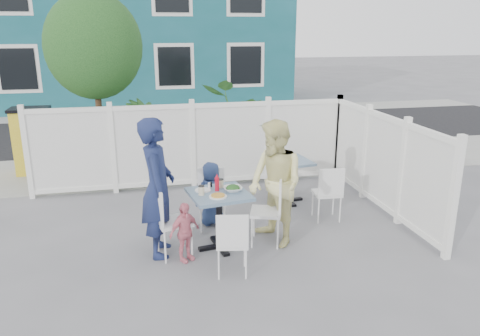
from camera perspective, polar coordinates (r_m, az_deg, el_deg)
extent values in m
plane|color=slate|center=(6.80, -3.97, -8.85)|extent=(80.00, 80.00, 0.00)
cube|color=gray|center=(10.33, -7.10, 0.18)|extent=(24.00, 2.60, 0.01)
cube|color=black|center=(13.91, -8.58, 4.43)|extent=(24.00, 5.00, 0.01)
cube|color=gray|center=(16.95, -9.34, 6.61)|extent=(24.00, 1.60, 0.01)
cube|color=#14535A|center=(20.07, -11.85, 16.64)|extent=(11.00, 6.00, 6.00)
cube|color=black|center=(17.28, -19.86, 11.39)|extent=(1.20, 0.04, 1.40)
cube|color=black|center=(17.24, -6.29, 12.25)|extent=(1.20, 0.04, 1.40)
cube|color=white|center=(8.78, -5.76, 2.76)|extent=(5.80, 0.04, 1.40)
cube|color=white|center=(8.63, -5.90, 7.53)|extent=(5.86, 0.08, 0.08)
cube|color=white|center=(9.00, -5.62, -1.94)|extent=(5.86, 0.08, 0.12)
cube|color=white|center=(7.99, 17.02, 0.68)|extent=(0.04, 3.60, 1.40)
cube|color=white|center=(7.82, 17.48, 5.89)|extent=(0.08, 3.66, 0.08)
cube|color=white|center=(8.22, 16.57, -4.42)|extent=(0.08, 3.66, 0.12)
cylinder|color=#382316|center=(9.56, -16.70, 5.62)|extent=(0.12, 0.12, 2.40)
ellipsoid|color=#163B17|center=(9.40, -17.43, 14.00)|extent=(1.80, 1.62, 1.98)
cube|color=gold|center=(10.55, -23.89, 2.87)|extent=(0.71, 0.51, 1.32)
imported|color=#163B17|center=(9.42, -11.35, 3.32)|extent=(1.25, 1.25, 1.59)
imported|color=#163B17|center=(9.53, 0.91, 4.68)|extent=(2.23, 2.18, 1.87)
cube|color=slate|center=(6.29, -2.59, -3.20)|extent=(0.87, 0.87, 0.04)
cylinder|color=black|center=(6.44, -2.54, -6.50)|extent=(0.09, 0.09, 0.74)
cube|color=black|center=(6.59, -2.50, -9.46)|extent=(0.61, 0.18, 0.04)
cube|color=black|center=(6.59, -2.50, -9.46)|extent=(0.18, 0.61, 0.04)
cube|color=slate|center=(8.04, 5.93, 0.81)|extent=(0.80, 0.80, 0.04)
cylinder|color=black|center=(8.15, 5.86, -1.68)|extent=(0.08, 0.08, 0.69)
cube|color=black|center=(8.26, 5.79, -3.96)|extent=(0.57, 0.16, 0.04)
cube|color=black|center=(8.26, 5.79, -3.96)|extent=(0.16, 0.57, 0.04)
cube|color=white|center=(6.27, -8.08, -6.52)|extent=(0.50, 0.52, 0.04)
cube|color=white|center=(6.12, -9.99, -4.52)|extent=(0.12, 0.44, 0.47)
cylinder|color=white|center=(6.57, -6.96, -7.58)|extent=(0.03, 0.03, 0.47)
cylinder|color=white|center=(6.25, -5.90, -8.91)|extent=(0.03, 0.03, 0.47)
cylinder|color=white|center=(6.49, -10.01, -8.06)|extent=(0.03, 0.03, 0.47)
cylinder|color=white|center=(6.16, -9.11, -9.44)|extent=(0.03, 0.03, 0.47)
cube|color=white|center=(6.55, 3.16, -5.37)|extent=(0.53, 0.55, 0.04)
cube|color=white|center=(6.45, 4.95, -3.29)|extent=(0.17, 0.42, 0.47)
cylinder|color=white|center=(6.48, 1.46, -7.85)|extent=(0.02, 0.02, 0.47)
cylinder|color=white|center=(6.82, 1.72, -6.54)|extent=(0.02, 0.02, 0.47)
cylinder|color=white|center=(6.47, 4.61, -7.96)|extent=(0.02, 0.02, 0.47)
cylinder|color=white|center=(6.81, 4.70, -6.65)|extent=(0.02, 0.02, 0.47)
cube|color=white|center=(7.04, -3.43, -4.01)|extent=(0.45, 0.43, 0.04)
cube|color=white|center=(7.14, -3.54, -1.66)|extent=(0.41, 0.07, 0.44)
cylinder|color=white|center=(6.98, -1.89, -6.12)|extent=(0.02, 0.02, 0.44)
cylinder|color=white|center=(6.97, -4.78, -6.23)|extent=(0.02, 0.02, 0.44)
cylinder|color=white|center=(7.29, -2.09, -5.12)|extent=(0.02, 0.02, 0.44)
cylinder|color=white|center=(7.27, -4.86, -5.21)|extent=(0.02, 0.02, 0.44)
cube|color=white|center=(5.79, -0.98, -9.09)|extent=(0.44, 0.43, 0.04)
cube|color=white|center=(5.53, -0.95, -7.74)|extent=(0.38, 0.09, 0.41)
cylinder|color=white|center=(6.02, -2.61, -10.23)|extent=(0.02, 0.02, 0.41)
cylinder|color=white|center=(6.02, 0.58, -10.17)|extent=(0.02, 0.02, 0.41)
cylinder|color=white|center=(5.74, -2.61, -11.63)|extent=(0.02, 0.02, 0.41)
cylinder|color=white|center=(5.75, 0.74, -11.58)|extent=(0.02, 0.02, 0.41)
cube|color=white|center=(7.48, 10.54, -3.04)|extent=(0.43, 0.41, 0.04)
cube|color=white|center=(7.24, 11.09, -1.73)|extent=(0.41, 0.06, 0.43)
cylinder|color=white|center=(7.65, 8.84, -4.23)|extent=(0.02, 0.02, 0.43)
cylinder|color=white|center=(7.76, 11.30, -4.07)|extent=(0.02, 0.02, 0.43)
cylinder|color=white|center=(7.36, 9.56, -5.13)|extent=(0.02, 0.02, 0.43)
cylinder|color=white|center=(7.47, 12.11, -4.95)|extent=(0.02, 0.02, 0.43)
imported|color=#19234C|center=(6.19, -10.02, -2.39)|extent=(0.50, 0.71, 1.86)
imported|color=#E5D951|center=(6.43, 4.34, -1.93)|extent=(0.92, 1.03, 1.76)
imported|color=navy|center=(7.18, -3.53, -3.13)|extent=(0.56, 0.46, 0.99)
imported|color=pink|center=(6.13, -6.77, -7.77)|extent=(0.50, 0.42, 0.80)
cylinder|color=white|center=(6.12, -2.70, -3.48)|extent=(0.24, 0.24, 0.01)
cylinder|color=white|center=(6.37, -4.55, -2.71)|extent=(0.22, 0.22, 0.01)
imported|color=white|center=(6.32, -0.87, -2.59)|extent=(0.25, 0.25, 0.06)
cylinder|color=beige|center=(6.19, -4.73, -2.77)|extent=(0.08, 0.08, 0.12)
cylinder|color=beige|center=(6.46, -2.35, -1.92)|extent=(0.08, 0.08, 0.11)
cylinder|color=#B40D20|center=(6.33, -2.82, -1.97)|extent=(0.06, 0.06, 0.19)
cylinder|color=white|center=(6.45, -3.78, -2.14)|extent=(0.03, 0.03, 0.08)
cylinder|color=black|center=(6.50, -3.56, -2.02)|extent=(0.03, 0.03, 0.07)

